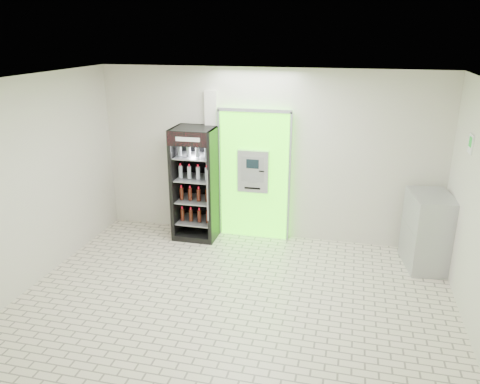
% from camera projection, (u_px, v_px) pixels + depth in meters
% --- Properties ---
extents(ground, '(6.00, 6.00, 0.00)m').
position_uv_depth(ground, '(231.00, 307.00, 6.36)').
color(ground, beige).
rests_on(ground, ground).
extents(room_shell, '(6.00, 6.00, 6.00)m').
position_uv_depth(room_shell, '(230.00, 178.00, 5.76)').
color(room_shell, beige).
rests_on(room_shell, ground).
extents(atm_assembly, '(1.30, 0.24, 2.33)m').
position_uv_depth(atm_assembly, '(254.00, 174.00, 8.24)').
color(atm_assembly, '#4AFF15').
rests_on(atm_assembly, ground).
extents(pillar, '(0.22, 0.11, 2.60)m').
position_uv_depth(pillar, '(212.00, 164.00, 8.40)').
color(pillar, silver).
rests_on(pillar, ground).
extents(beverage_cooler, '(0.75, 0.71, 2.00)m').
position_uv_depth(beverage_cooler, '(196.00, 186.00, 8.30)').
color(beverage_cooler, black).
rests_on(beverage_cooler, ground).
extents(steel_cabinet, '(0.73, 0.98, 1.20)m').
position_uv_depth(steel_cabinet, '(428.00, 231.00, 7.31)').
color(steel_cabinet, '#A3A5AA').
rests_on(steel_cabinet, ground).
extents(exit_sign, '(0.02, 0.22, 0.26)m').
position_uv_depth(exit_sign, '(471.00, 144.00, 6.29)').
color(exit_sign, white).
rests_on(exit_sign, room_shell).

